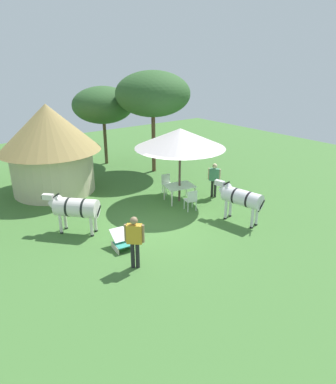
# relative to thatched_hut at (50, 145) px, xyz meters

# --- Properties ---
(ground_plane) EXTENTS (36.00, 36.00, 0.00)m
(ground_plane) POSITION_rel_thatched_hut_xyz_m (1.96, -5.96, -2.27)
(ground_plane) COLOR #447334
(thatched_hut) EXTENTS (4.62, 4.62, 4.13)m
(thatched_hut) POSITION_rel_thatched_hut_xyz_m (0.00, 0.00, 0.00)
(thatched_hut) COLOR beige
(thatched_hut) RESTS_ON ground_plane
(shade_umbrella) EXTENTS (3.88, 3.88, 3.27)m
(shade_umbrella) POSITION_rel_thatched_hut_xyz_m (3.97, -4.62, 0.58)
(shade_umbrella) COLOR brown
(shade_umbrella) RESTS_ON ground_plane
(patio_dining_table) EXTENTS (1.42, 1.19, 0.74)m
(patio_dining_table) POSITION_rel_thatched_hut_xyz_m (3.97, -4.62, -1.62)
(patio_dining_table) COLOR silver
(patio_dining_table) RESTS_ON ground_plane
(patio_chair_east_end) EXTENTS (0.53, 0.51, 0.90)m
(patio_chair_east_end) POSITION_rel_thatched_hut_xyz_m (3.69, -5.74, -1.75)
(patio_chair_east_end) COLOR white
(patio_chair_east_end) RESTS_ON ground_plane
(patio_chair_near_lawn) EXTENTS (0.49, 0.48, 0.90)m
(patio_chair_near_lawn) POSITION_rel_thatched_hut_xyz_m (4.13, -3.47, -1.75)
(patio_chair_near_lawn) COLOR silver
(patio_chair_near_lawn) RESTS_ON ground_plane
(guest_beside_umbrella) EXTENTS (0.42, 0.48, 1.60)m
(guest_beside_umbrella) POSITION_rel_thatched_hut_xyz_m (5.52, -5.20, -1.31)
(guest_beside_umbrella) COLOR black
(guest_beside_umbrella) RESTS_ON ground_plane
(standing_watcher) EXTENTS (0.48, 0.47, 1.70)m
(standing_watcher) POSITION_rel_thatched_hut_xyz_m (-0.45, -7.93, -1.25)
(standing_watcher) COLOR black
(standing_watcher) RESTS_ON ground_plane
(striped_lounge_chair) EXTENTS (0.64, 0.88, 0.59)m
(striped_lounge_chair) POSITION_rel_thatched_hut_xyz_m (-0.21, -6.67, -2.02)
(striped_lounge_chair) COLOR teal
(striped_lounge_chair) RESTS_ON ground_plane
(zebra_nearest_camera) EXTENTS (0.87, 2.22, 1.54)m
(zebra_nearest_camera) POSITION_rel_thatched_hut_xyz_m (4.51, -7.68, -1.27)
(zebra_nearest_camera) COLOR silver
(zebra_nearest_camera) RESTS_ON ground_plane
(zebra_by_umbrella) EXTENTS (1.70, 1.81, 1.51)m
(zebra_by_umbrella) POSITION_rel_thatched_hut_xyz_m (-0.92, -4.67, -1.29)
(zebra_by_umbrella) COLOR silver
(zebra_by_umbrella) RESTS_ON ground_plane
(acacia_tree_left_background) EXTENTS (3.96, 3.96, 5.43)m
(acacia_tree_left_background) POSITION_rel_thatched_hut_xyz_m (5.61, -0.30, 1.96)
(acacia_tree_left_background) COLOR brown
(acacia_tree_left_background) RESTS_ON ground_plane
(acacia_tree_far_lawn) EXTENTS (3.50, 3.50, 4.53)m
(acacia_tree_far_lawn) POSITION_rel_thatched_hut_xyz_m (4.19, 2.69, 1.20)
(acacia_tree_far_lawn) COLOR brown
(acacia_tree_far_lawn) RESTS_ON ground_plane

